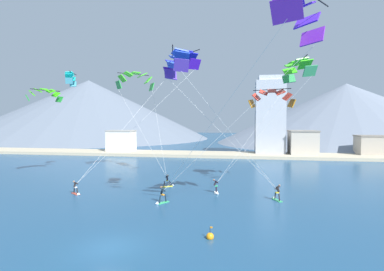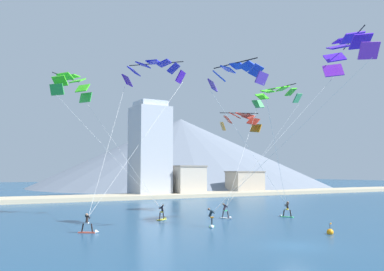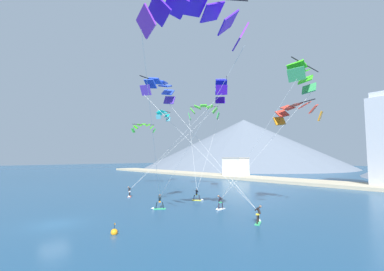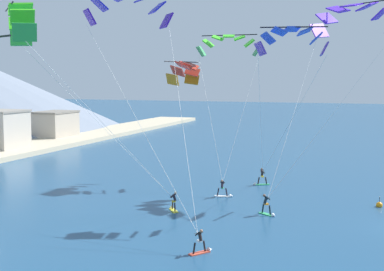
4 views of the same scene
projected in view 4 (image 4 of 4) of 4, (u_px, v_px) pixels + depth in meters
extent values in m
cube|color=#E54C33|center=(199.00, 253.00, 33.73)|extent=(1.43, 1.19, 0.07)
cylinder|color=black|center=(194.00, 248.00, 33.46)|extent=(0.26, 0.23, 0.71)
cylinder|color=black|center=(204.00, 246.00, 33.91)|extent=(0.26, 0.23, 0.71)
cube|color=white|center=(199.00, 241.00, 33.65)|extent=(0.36, 0.37, 0.12)
cylinder|color=black|center=(200.00, 236.00, 33.55)|extent=(0.39, 0.43, 0.60)
cylinder|color=black|center=(198.00, 234.00, 33.55)|extent=(0.36, 0.46, 0.39)
cylinder|color=black|center=(201.00, 233.00, 33.68)|extent=(0.36, 0.46, 0.39)
cylinder|color=black|center=(197.00, 233.00, 33.76)|extent=(0.44, 0.33, 0.03)
sphere|color=#9E7051|center=(201.00, 231.00, 33.41)|extent=(0.22, 0.22, 0.22)
cone|color=white|center=(210.00, 249.00, 34.22)|extent=(0.45, 0.47, 0.36)
cube|color=#33B266|center=(262.00, 184.00, 55.42)|extent=(1.03, 1.49, 0.07)
cylinder|color=black|center=(266.00, 180.00, 55.41)|extent=(0.22, 0.28, 0.76)
cylinder|color=black|center=(259.00, 181.00, 55.33)|extent=(0.22, 0.28, 0.76)
cube|color=yellow|center=(262.00, 177.00, 55.33)|extent=(0.39, 0.36, 0.12)
cylinder|color=black|center=(262.00, 173.00, 55.39)|extent=(0.48, 0.39, 0.65)
cylinder|color=black|center=(264.00, 172.00, 55.28)|extent=(0.53, 0.32, 0.42)
cylinder|color=black|center=(261.00, 172.00, 55.26)|extent=(0.53, 0.32, 0.42)
cylinder|color=black|center=(263.00, 172.00, 55.10)|extent=(0.26, 0.48, 0.03)
sphere|color=brown|center=(262.00, 169.00, 55.49)|extent=(0.23, 0.23, 0.23)
cone|color=white|center=(254.00, 184.00, 55.32)|extent=(0.45, 0.43, 0.36)
cube|color=white|center=(222.00, 196.00, 49.92)|extent=(0.67, 1.49, 0.07)
cylinder|color=#231E28|center=(218.00, 192.00, 49.95)|extent=(0.16, 0.26, 0.74)
cylinder|color=#231E28|center=(227.00, 192.00, 49.80)|extent=(0.16, 0.26, 0.74)
cube|color=#33B266|center=(222.00, 188.00, 49.83)|extent=(0.34, 0.28, 0.12)
cylinder|color=#231E28|center=(222.00, 184.00, 49.68)|extent=(0.49, 0.29, 0.63)
cylinder|color=#231E28|center=(221.00, 182.00, 49.78)|extent=(0.54, 0.17, 0.41)
cylinder|color=#231E28|center=(224.00, 182.00, 49.74)|extent=(0.54, 0.17, 0.41)
cylinder|color=black|center=(223.00, 182.00, 49.94)|extent=(0.12, 0.52, 0.03)
sphere|color=#9E7051|center=(222.00, 181.00, 49.46)|extent=(0.23, 0.23, 0.23)
cone|color=white|center=(232.00, 196.00, 49.75)|extent=(0.40, 0.35, 0.36)
cube|color=yellow|center=(174.00, 211.00, 44.53)|extent=(1.42, 1.20, 0.07)
cylinder|color=#231E28|center=(175.00, 207.00, 44.11)|extent=(0.26, 0.24, 0.71)
cylinder|color=#231E28|center=(173.00, 205.00, 44.87)|extent=(0.26, 0.24, 0.71)
cube|color=yellow|center=(174.00, 201.00, 44.45)|extent=(0.36, 0.38, 0.12)
cylinder|color=#231E28|center=(174.00, 197.00, 44.43)|extent=(0.38, 0.41, 0.61)
cylinder|color=#231E28|center=(174.00, 196.00, 44.27)|extent=(0.37, 0.46, 0.39)
cylinder|color=#231E28|center=(173.00, 195.00, 44.49)|extent=(0.37, 0.46, 0.39)
cylinder|color=black|center=(171.00, 196.00, 44.34)|extent=(0.44, 0.33, 0.03)
sphere|color=beige|center=(176.00, 193.00, 44.41)|extent=(0.22, 0.22, 0.22)
cone|color=white|center=(171.00, 207.00, 45.35)|extent=(0.45, 0.47, 0.36)
cube|color=#33B266|center=(266.00, 214.00, 43.35)|extent=(1.15, 1.45, 0.07)
cylinder|color=#14232D|center=(263.00, 208.00, 43.62)|extent=(0.25, 0.28, 0.77)
cylinder|color=#14232D|center=(270.00, 210.00, 42.99)|extent=(0.25, 0.28, 0.77)
cube|color=orange|center=(266.00, 204.00, 43.26)|extent=(0.40, 0.38, 0.12)
cylinder|color=#14232D|center=(266.00, 200.00, 43.16)|extent=(0.50, 0.44, 0.65)
cylinder|color=#14232D|center=(265.00, 197.00, 43.30)|extent=(0.51, 0.37, 0.42)
cylinder|color=#14232D|center=(268.00, 198.00, 43.10)|extent=(0.51, 0.37, 0.42)
cylinder|color=black|center=(268.00, 198.00, 43.31)|extent=(0.31, 0.45, 0.03)
sphere|color=brown|center=(264.00, 196.00, 43.02)|extent=(0.23, 0.23, 0.23)
cone|color=white|center=(274.00, 216.00, 42.65)|extent=(0.47, 0.45, 0.36)
cube|color=#3711A8|center=(90.00, 17.00, 43.85)|extent=(1.74, 1.72, 1.31)
cube|color=#1C1DCB|center=(100.00, 5.00, 44.08)|extent=(1.99, 1.98, 1.03)
cube|color=#1C1DCB|center=(157.00, 8.00, 46.09)|extent=(2.00, 1.98, 1.03)
cube|color=#3711A8|center=(166.00, 21.00, 46.54)|extent=(1.75, 1.71, 1.31)
cylinder|color=silver|center=(135.00, 116.00, 38.78)|extent=(7.88, 12.48, 14.11)
cylinder|color=silver|center=(181.00, 114.00, 40.23)|extent=(12.90, 7.20, 14.11)
cube|color=#5031AD|center=(324.00, 49.00, 43.21)|extent=(1.49, 0.88, 1.17)
cube|color=blue|center=(316.00, 39.00, 43.24)|extent=(1.59, 1.21, 1.03)
cube|color=blue|center=(305.00, 32.00, 43.22)|extent=(1.64, 1.44, 0.75)
cube|color=blue|center=(292.00, 29.00, 43.16)|extent=(1.65, 1.56, 0.37)
cube|color=blue|center=(279.00, 31.00, 43.07)|extent=(1.60, 1.59, 0.75)
cube|color=blue|center=(268.00, 38.00, 42.95)|extent=(1.49, 1.50, 1.03)
cube|color=#5031AD|center=(260.00, 49.00, 42.83)|extent=(1.35, 1.27, 1.17)
cylinder|color=black|center=(294.00, 27.00, 42.58)|extent=(1.30, 5.24, 0.10)
cylinder|color=silver|center=(291.00, 121.00, 49.14)|extent=(8.90, 7.09, 11.54)
cylinder|color=silver|center=(261.00, 121.00, 48.94)|extent=(11.20, 1.94, 11.54)
cube|color=#389A58|center=(201.00, 51.00, 58.40)|extent=(1.67, 0.82, 1.28)
cube|color=#3EE21C|center=(208.00, 43.00, 58.03)|extent=(1.72, 1.16, 1.11)
cube|color=#3EE21C|center=(218.00, 38.00, 57.72)|extent=(1.75, 1.41, 0.82)
cube|color=#3EE21C|center=(229.00, 36.00, 57.52)|extent=(1.75, 1.54, 0.45)
cube|color=#3EE21C|center=(240.00, 38.00, 57.44)|extent=(1.72, 1.61, 0.82)
cube|color=#3EE21C|center=(249.00, 43.00, 57.50)|extent=(1.66, 1.55, 1.11)
cube|color=#389A58|center=(257.00, 51.00, 57.68)|extent=(1.59, 1.35, 1.28)
cylinder|color=black|center=(229.00, 35.00, 58.17)|extent=(0.16, 6.26, 0.10)
cylinder|color=silver|center=(210.00, 114.00, 54.26)|extent=(8.73, 5.45, 12.12)
cylinder|color=silver|center=(242.00, 114.00, 53.87)|extent=(10.22, 1.03, 12.12)
cube|color=green|center=(25.00, 32.00, 36.49)|extent=(1.49, 1.49, 1.29)
cube|color=#42D121|center=(23.00, 17.00, 36.90)|extent=(1.82, 1.80, 1.11)
cube|color=#42D121|center=(21.00, 8.00, 37.73)|extent=(2.00, 2.00, 0.74)
cube|color=#42D121|center=(20.00, 7.00, 38.81)|extent=(2.03, 2.07, 0.23)
cube|color=#42D121|center=(19.00, 12.00, 39.97)|extent=(1.94, 2.05, 0.74)
cube|color=#42D121|center=(20.00, 23.00, 40.98)|extent=(1.70, 1.89, 1.11)
cube|color=green|center=(21.00, 38.00, 41.67)|extent=(1.34, 1.62, 1.29)
cylinder|color=black|center=(9.00, 7.00, 38.57)|extent=(4.02, 3.87, 0.10)
cylinder|color=silver|center=(105.00, 126.00, 40.40)|extent=(9.52, 6.85, 12.27)
cylinder|color=silver|center=(99.00, 123.00, 43.10)|extent=(5.10, 10.55, 12.27)
cube|color=purple|center=(319.00, 31.00, 54.00)|extent=(2.03, 1.91, 1.62)
cube|color=#4C1DD8|center=(327.00, 18.00, 53.04)|extent=(2.23, 2.19, 1.41)
cube|color=#4C1DD8|center=(338.00, 9.00, 51.95)|extent=(2.38, 2.30, 1.03)
cube|color=#4C1DD8|center=(352.00, 5.00, 50.86)|extent=(2.46, 2.25, 0.52)
cube|color=#4C1DD8|center=(367.00, 7.00, 49.89)|extent=(2.46, 2.07, 1.03)
cube|color=#4C1DD8|center=(381.00, 14.00, 49.18)|extent=(2.40, 1.74, 1.41)
cylinder|color=black|center=(357.00, 4.00, 51.47)|extent=(4.59, 6.31, 0.10)
cylinder|color=silver|center=(295.00, 109.00, 48.84)|extent=(14.14, 1.90, 13.77)
cylinder|color=silver|center=(335.00, 110.00, 46.03)|extent=(10.82, 9.31, 13.77)
cube|color=#C77816|center=(172.00, 79.00, 55.00)|extent=(1.09, 1.51, 1.30)
cube|color=red|center=(177.00, 71.00, 55.34)|extent=(1.33, 1.53, 1.26)
cube|color=red|center=(183.00, 66.00, 56.03)|extent=(1.37, 1.55, 1.03)
cube|color=red|center=(188.00, 64.00, 56.96)|extent=(1.21, 1.56, 0.64)
cube|color=red|center=(191.00, 66.00, 58.00)|extent=(1.22, 1.57, 1.03)
cube|color=red|center=(192.00, 72.00, 58.97)|extent=(1.18, 1.56, 1.26)
cube|color=#C77816|center=(192.00, 79.00, 59.73)|extent=(0.95, 1.55, 1.30)
cylinder|color=black|center=(182.00, 62.00, 57.19)|extent=(4.83, 2.10, 0.10)
sphere|color=orange|center=(379.00, 205.00, 45.90)|extent=(0.56, 0.56, 0.56)
cylinder|color=black|center=(379.00, 199.00, 45.85)|extent=(0.04, 0.04, 0.44)
cube|color=orange|center=(380.00, 197.00, 45.91)|extent=(0.18, 0.01, 0.12)
cube|color=#B7AD9E|center=(0.00, 132.00, 79.06)|extent=(6.21, 6.29, 6.01)
cube|color=gray|center=(0.00, 111.00, 78.72)|extent=(6.45, 6.55, 0.30)
cube|color=#A89E8E|center=(55.00, 126.00, 95.01)|extent=(7.67, 5.15, 4.87)
cube|color=slate|center=(55.00, 112.00, 94.74)|extent=(7.97, 5.36, 0.30)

